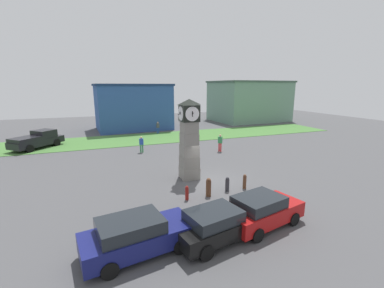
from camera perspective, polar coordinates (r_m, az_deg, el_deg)
ground_plane at (r=18.36m, az=4.12°, el=-8.13°), size 88.85×88.85×0.00m
clock_tower at (r=18.02m, az=-0.62°, el=0.93°), size 1.58×1.53×5.68m
bollard_near_tower at (r=17.16m, az=11.61°, el=-8.15°), size 0.23×0.23×0.97m
bollard_mid_row at (r=16.57m, az=7.85°, el=-8.81°), size 0.25×0.25×0.94m
bollard_far_row at (r=15.74m, az=3.69°, el=-9.52°), size 0.32×0.32×1.14m
bollard_end_row at (r=15.27m, az=-1.13°, el=-10.78°), size 0.21×0.21×0.87m
car_navy_sedan at (r=10.97m, az=-12.08°, el=-19.17°), size 4.68×2.54×1.54m
car_near_tower at (r=11.59m, az=5.69°, el=-17.34°), size 4.29×2.52×1.45m
car_by_building at (r=13.01m, az=15.22°, el=-14.00°), size 4.31×2.62×1.53m
pickup_truck at (r=31.95m, az=-31.18°, el=0.82°), size 5.09×5.23×1.85m
pedestrian_near_bench at (r=26.10m, az=-11.17°, el=0.13°), size 0.45×0.33×1.63m
pedestrian_crossing_lot at (r=26.09m, az=6.26°, el=0.51°), size 0.43×0.47×1.77m
pedestrian_by_cars at (r=36.10m, az=-7.60°, el=3.79°), size 0.40×0.25×1.67m
warehouse_blue_far at (r=40.48m, az=-12.92°, el=8.07°), size 11.43×8.05×6.83m
storefront_low_left at (r=50.70m, az=12.52°, el=9.33°), size 14.03×10.87×7.42m
grass_verge_far at (r=32.96m, az=-10.51°, el=1.18°), size 53.31×7.33×0.04m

